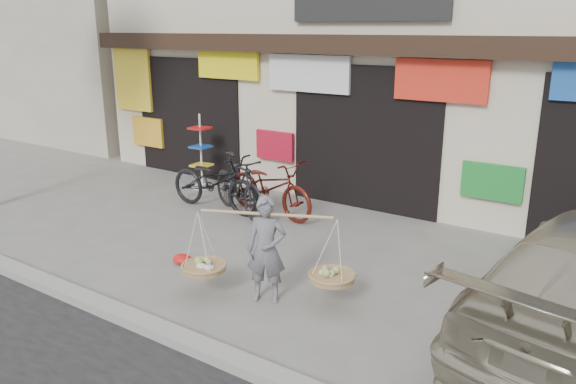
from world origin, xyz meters
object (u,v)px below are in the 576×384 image
Objects in this scene: street_vendor at (266,255)px; bike_2 at (270,187)px; bike_0 at (215,182)px; bike_1 at (238,185)px; display_rack at (201,159)px.

street_vendor reaches higher than bike_2.
bike_0 is 1.11× the size of bike_1.
bike_1 is 2.02m from display_rack.
bike_0 is 0.53m from bike_1.
bike_1 is (0.53, 0.04, 0.02)m from bike_0.
bike_1 reaches higher than bike_2.
bike_2 is at bearing -71.20° from bike_0.
display_rack is at bearing 51.95° from bike_0.
display_rack reaches higher than bike_1.
bike_2 is (1.04, 0.35, -0.01)m from bike_0.
display_rack reaches higher than bike_2.
display_rack is (-1.25, 0.99, 0.10)m from bike_0.
bike_1 is at bearing -27.91° from display_rack.
street_vendor is at bearing -129.01° from bike_0.
street_vendor reaches higher than bike_1.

